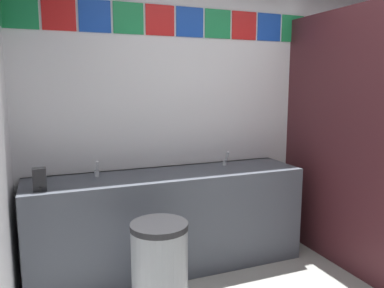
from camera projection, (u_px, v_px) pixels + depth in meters
name	position (u px, v px, depth m)	size (l,w,h in m)	color
wall_back	(228.00, 101.00, 3.58)	(3.79, 0.09, 2.79)	silver
vanity_counter	(169.00, 220.00, 3.19)	(2.29, 0.56, 0.83)	#4C515B
faucet_left	(97.00, 171.00, 2.99)	(0.04, 0.10, 0.14)	silver
faucet_right	(226.00, 160.00, 3.41)	(0.04, 0.10, 0.14)	silver
soap_dispenser	(40.00, 179.00, 2.60)	(0.09, 0.09, 0.16)	black
stall_divider	(382.00, 144.00, 2.98)	(0.92, 1.49, 2.18)	#471E23
toilet	(357.00, 212.00, 3.72)	(0.39, 0.49, 0.74)	white
trash_bin	(160.00, 270.00, 2.52)	(0.38, 0.38, 0.66)	#999EA3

